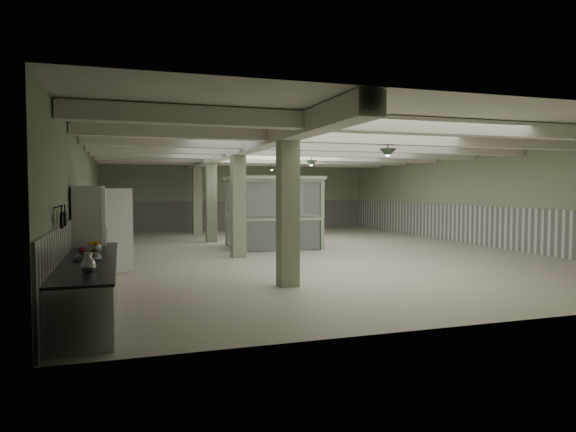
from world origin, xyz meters
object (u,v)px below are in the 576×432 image
object	(u,v)px
filing_cabinet	(313,230)
walkin_cooler	(92,234)
prep_counter	(89,284)
guard_booth	(273,200)

from	to	relation	value
filing_cabinet	walkin_cooler	bearing A→B (deg)	-167.93
prep_counter	guard_booth	world-z (taller)	guard_booth
walkin_cooler	guard_booth	world-z (taller)	guard_booth
guard_booth	filing_cabinet	size ratio (longest dim) A/B	2.95
walkin_cooler	guard_booth	xyz separation A→B (m)	(5.92, 5.30, 0.65)
walkin_cooler	filing_cabinet	size ratio (longest dim) A/B	2.13
guard_booth	filing_cabinet	bearing A→B (deg)	18.17
prep_counter	filing_cabinet	world-z (taller)	filing_cabinet
prep_counter	guard_booth	distance (m)	10.23
prep_counter	walkin_cooler	distance (m)	3.07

